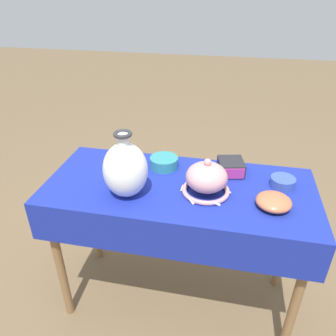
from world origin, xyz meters
TOP-DOWN VIEW (x-y plane):
  - ground_plane at (0.00, 0.00)m, footprint 14.00×14.00m
  - display_table at (0.00, -0.01)m, footprint 1.28×0.57m
  - vase_tall_bulbous at (-0.22, -0.12)m, footprint 0.20×0.20m
  - vase_dome_bell at (0.13, -0.04)m, footprint 0.23×0.22m
  - mosaic_tile_box at (0.23, 0.16)m, footprint 0.15×0.16m
  - bowl_shallow_terracotta at (0.42, -0.09)m, footprint 0.15×0.15m
  - pot_squat_cobalt at (0.48, 0.08)m, footprint 0.11×0.11m
  - pot_squat_teal at (-0.11, 0.15)m, footprint 0.15×0.15m

SIDE VIEW (x-z plane):
  - ground_plane at x=0.00m, z-range 0.00..0.00m
  - display_table at x=0.00m, z-range 0.30..1.10m
  - pot_squat_cobalt at x=0.48m, z-range 0.80..0.85m
  - pot_squat_teal at x=-0.11m, z-range 0.80..0.86m
  - bowl_shallow_terracotta at x=0.42m, z-range 0.80..0.86m
  - mosaic_tile_box at x=0.23m, z-range 0.80..0.87m
  - vase_dome_bell at x=0.13m, z-range 0.78..0.96m
  - vase_tall_bulbous at x=-0.22m, z-range 0.78..1.08m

